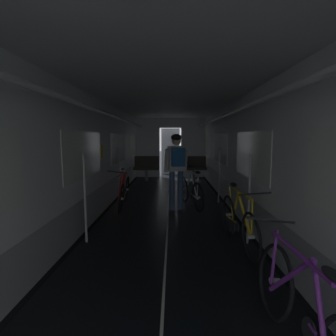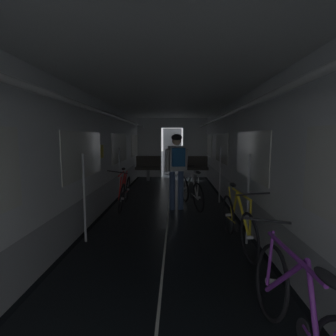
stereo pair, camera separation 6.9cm
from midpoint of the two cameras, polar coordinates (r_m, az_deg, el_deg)
train_car_shell at (r=5.46m, az=-0.33°, el=7.18°), size 3.14×12.34×2.57m
bench_seat_far_left at (r=10.04m, az=-4.90°, el=0.45°), size 0.98×0.51×0.95m
bench_seat_far_right at (r=10.02m, az=5.40°, el=0.43°), size 0.98×0.51×0.95m
bicycle_purple at (r=2.36m, az=26.78°, el=-26.46°), size 0.44×1.69×0.95m
bicycle_yellow at (r=4.18m, az=14.69°, el=-11.17°), size 0.44×1.69×0.94m
bicycle_red at (r=6.28m, az=-9.90°, el=-5.09°), size 0.44×1.69×0.96m
person_cyclist_aisle at (r=5.89m, az=1.53°, el=1.04°), size 0.56×0.45×1.73m
bicycle_white_in_aisle at (r=6.27m, az=4.61°, el=-5.00°), size 0.58×1.65×0.95m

